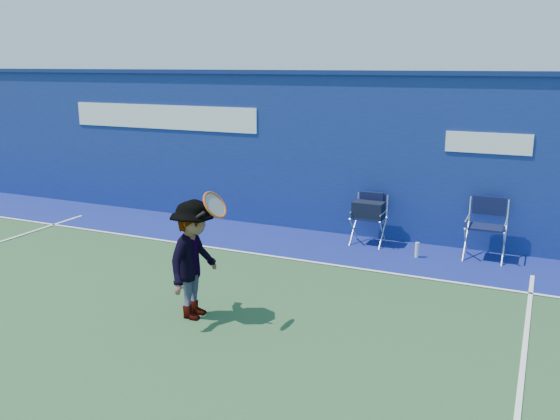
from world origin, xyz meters
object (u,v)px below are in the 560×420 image
at_px(water_bottle, 417,250).
at_px(directors_chair_right, 485,241).
at_px(directors_chair_left, 368,223).
at_px(tennis_player, 194,259).

bearing_deg(water_bottle, directors_chair_right, 20.79).
relative_size(directors_chair_left, water_bottle, 3.47).
distance_m(directors_chair_right, tennis_player, 5.11).
bearing_deg(tennis_player, directors_chair_left, 74.06).
distance_m(directors_chair_left, tennis_player, 4.19).
relative_size(directors_chair_right, tennis_player, 0.60).
height_order(directors_chair_right, water_bottle, directors_chair_right).
bearing_deg(directors_chair_left, directors_chair_right, -0.51).
height_order(directors_chair_left, directors_chair_right, directors_chair_right).
xyz_separation_m(directors_chair_left, directors_chair_right, (2.02, -0.02, -0.07)).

